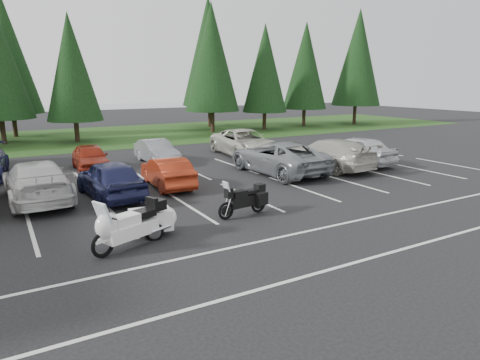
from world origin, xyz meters
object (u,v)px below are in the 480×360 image
at_px(car_far_3, 157,152).
at_px(cargo_trailer, 151,222).
at_px(touring_motorcycle, 130,221).
at_px(car_near_3, 37,181).
at_px(car_far_2, 91,157).
at_px(car_near_8, 356,150).
at_px(car_near_5, 167,172).
at_px(car_near_4, 110,179).
at_px(car_near_7, 328,154).
at_px(car_near_6, 278,157).
at_px(car_far_4, 244,143).
at_px(adventure_motorcycle, 243,197).

distance_m(car_far_3, cargo_trailer, 12.04).
bearing_deg(touring_motorcycle, car_near_3, 83.15).
xyz_separation_m(car_near_3, car_far_2, (3.02, 5.16, -0.11)).
relative_size(car_near_8, touring_motorcycle, 1.69).
bearing_deg(cargo_trailer, car_far_3, 76.84).
relative_size(car_near_5, car_far_2, 1.01).
relative_size(car_near_4, car_near_7, 0.82).
distance_m(car_near_6, car_far_3, 7.28).
height_order(car_near_4, car_far_4, car_far_4).
distance_m(car_near_8, cargo_trailer, 14.82).
distance_m(car_far_2, touring_motorcycle, 11.81).
distance_m(car_near_5, car_near_8, 11.17).
bearing_deg(car_far_2, car_far_3, 6.28).
bearing_deg(cargo_trailer, car_near_4, 96.90).
xyz_separation_m(car_near_4, cargo_trailer, (0.00, -5.05, -0.37)).
xyz_separation_m(car_near_8, cargo_trailer, (-13.80, -5.37, -0.40)).
relative_size(car_near_5, car_far_3, 1.00).
height_order(car_near_5, adventure_motorcycle, adventure_motorcycle).
bearing_deg(adventure_motorcycle, car_far_3, 80.07).
height_order(car_near_6, car_near_8, car_near_6).
height_order(car_near_3, adventure_motorcycle, car_near_3).
distance_m(car_near_4, car_far_3, 7.49).
height_order(car_near_5, car_far_4, car_far_4).
bearing_deg(car_near_4, adventure_motorcycle, 121.42).
xyz_separation_m(car_near_5, cargo_trailer, (-2.63, -5.63, -0.26)).
bearing_deg(car_near_7, car_near_3, -6.35).
bearing_deg(car_far_2, touring_motorcycle, -93.33).
relative_size(car_near_8, cargo_trailer, 2.69).
relative_size(car_near_3, car_near_7, 1.00).
bearing_deg(car_near_6, car_near_4, 1.27).
bearing_deg(car_near_5, adventure_motorcycle, 101.09).
distance_m(car_near_6, adventure_motorcycle, 7.44).
height_order(car_near_8, adventure_motorcycle, car_near_8).
bearing_deg(car_far_2, car_near_5, -65.17).
bearing_deg(touring_motorcycle, car_near_8, 0.33).
height_order(car_near_8, touring_motorcycle, car_near_8).
bearing_deg(adventure_motorcycle, car_near_4, 119.07).
bearing_deg(car_near_6, cargo_trailer, 30.80).
xyz_separation_m(car_far_2, car_far_4, (9.39, -0.06, 0.13)).
height_order(car_near_3, car_near_6, car_near_6).
distance_m(car_near_5, car_near_7, 9.01).
relative_size(car_near_3, car_near_5, 1.36).
distance_m(car_near_7, car_near_8, 2.18).
bearing_deg(car_near_5, cargo_trailer, 68.01).
relative_size(car_near_8, car_far_4, 0.81).
height_order(car_far_4, adventure_motorcycle, car_far_4).
relative_size(car_far_3, adventure_motorcycle, 1.82).
xyz_separation_m(car_near_3, car_far_4, (12.41, 5.10, 0.02)).
relative_size(car_near_4, car_near_8, 0.96).
distance_m(car_near_5, adventure_motorcycle, 5.43).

